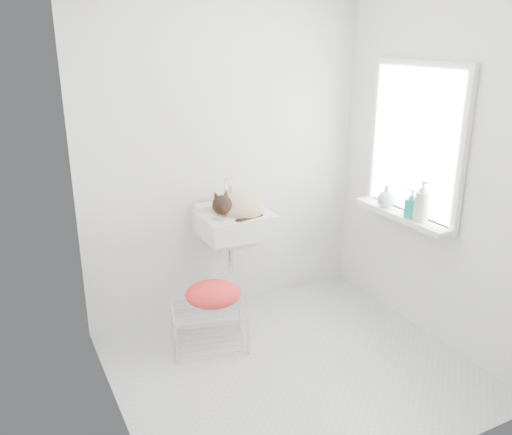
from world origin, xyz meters
name	(u,v)px	position (x,y,z in m)	size (l,w,h in m)	color
floor	(291,367)	(0.00, 0.00, 0.00)	(2.20, 2.00, 0.02)	silver
back_wall	(226,150)	(0.00, 1.00, 1.25)	(2.20, 0.02, 2.50)	white
right_wall	(438,162)	(1.10, 0.00, 1.25)	(0.02, 2.00, 2.50)	white
left_wall	(103,209)	(-1.10, 0.00, 1.25)	(0.02, 2.00, 2.50)	white
window_glass	(417,142)	(1.09, 0.20, 1.35)	(0.01, 0.80, 1.00)	white
window_frame	(415,143)	(1.07, 0.20, 1.35)	(0.04, 0.90, 1.10)	white
windowsill	(401,215)	(1.01, 0.20, 0.83)	(0.16, 0.88, 0.04)	white
sink	(235,213)	(-0.06, 0.74, 0.85)	(0.50, 0.44, 0.20)	white
faucet	(224,188)	(-0.06, 0.92, 0.99)	(0.18, 0.13, 0.18)	silver
cat	(237,208)	(-0.04, 0.72, 0.89)	(0.42, 0.34, 0.26)	tan
wire_rack	(209,326)	(-0.38, 0.48, 0.15)	(0.48, 0.34, 0.29)	silver
towel	(213,301)	(-0.33, 0.52, 0.32)	(0.39, 0.27, 0.16)	red
bottle_a	(420,221)	(1.00, 0.01, 0.85)	(0.09, 0.09, 0.24)	beige
bottle_b	(410,217)	(1.00, 0.10, 0.85)	(0.09, 0.09, 0.20)	teal
bottle_c	(386,207)	(1.00, 0.36, 0.85)	(0.13, 0.13, 0.17)	silver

